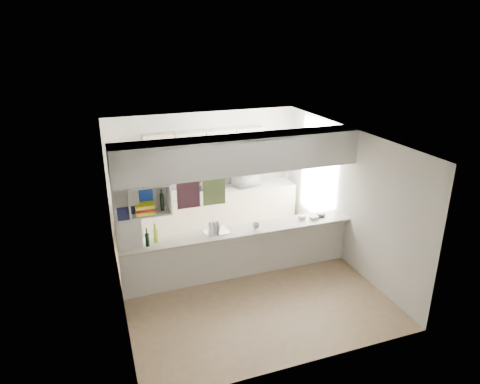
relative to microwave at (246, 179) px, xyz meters
name	(u,v)px	position (x,y,z in m)	size (l,w,h in m)	color
floor	(240,275)	(-0.90, -2.13, -1.07)	(4.80, 4.80, 0.00)	#907353
ceiling	(240,136)	(-0.90, -2.13, 1.53)	(4.80, 4.80, 0.00)	white
wall_back	(204,170)	(-0.90, 0.27, 0.23)	(4.20, 4.20, 0.00)	silver
wall_left	(115,227)	(-3.00, -2.13, 0.23)	(4.80, 4.80, 0.00)	silver
wall_right	(345,195)	(1.20, -2.13, 0.23)	(4.80, 4.80, 0.00)	silver
servery_partition	(231,192)	(-1.07, -2.13, 0.59)	(4.20, 0.50, 2.60)	silver
cubby_shelf	(148,200)	(-2.46, -2.19, 0.64)	(0.65, 0.35, 0.50)	white
kitchen_run	(215,193)	(-0.74, 0.01, -0.25)	(3.60, 0.63, 2.24)	beige
microwave	(246,179)	(0.00, 0.00, 0.00)	(0.55, 0.37, 0.30)	white
bowl	(248,172)	(0.04, -0.02, 0.18)	(0.22, 0.22, 0.05)	#0E32A1
dish_rack	(216,228)	(-1.32, -2.08, -0.06)	(0.44, 0.35, 0.22)	silver
cup	(256,226)	(-0.63, -2.21, -0.09)	(0.13, 0.13, 0.10)	white
wine_bottles	(152,237)	(-2.44, -2.15, -0.03)	(0.22, 0.15, 0.33)	black
plastic_tubs	(311,216)	(0.52, -2.10, -0.12)	(0.54, 0.22, 0.07)	silver
utensil_jar	(200,188)	(-1.06, 0.02, -0.08)	(0.11, 0.11, 0.15)	black
knife_block	(199,186)	(-1.09, 0.05, -0.05)	(0.11, 0.08, 0.21)	#4F311B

